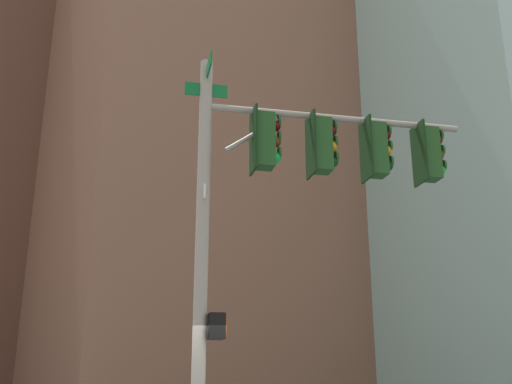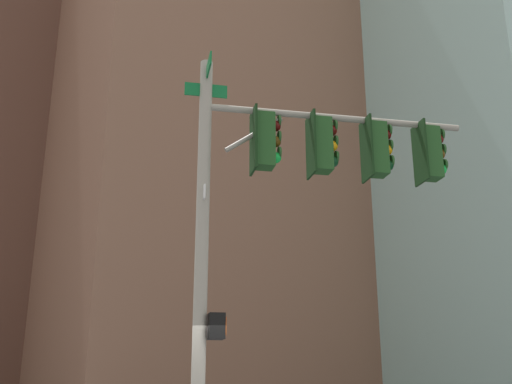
% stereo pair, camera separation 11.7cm
% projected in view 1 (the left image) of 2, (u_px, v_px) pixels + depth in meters
% --- Properties ---
extents(signal_pole_assembly, '(2.29, 4.90, 7.12)m').
position_uv_depth(signal_pole_assembly, '(301.00, 181.00, 10.54)').
color(signal_pole_assembly, '#9E998C').
rests_on(signal_pole_assembly, ground_plane).
extents(building_brick_midblock, '(18.55, 19.86, 39.44)m').
position_uv_depth(building_brick_midblock, '(197.00, 128.00, 45.21)').
color(building_brick_midblock, '#845B47').
rests_on(building_brick_midblock, ground_plane).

